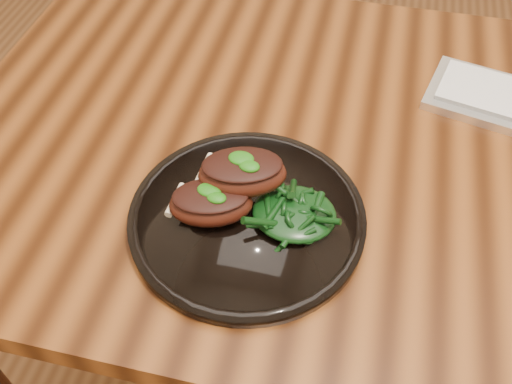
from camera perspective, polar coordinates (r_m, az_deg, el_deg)
desk at (r=0.94m, az=20.30°, el=-1.00°), size 1.60×0.80×0.75m
plate at (r=0.74m, az=-0.89°, el=-2.57°), size 0.31×0.31×0.02m
lamb_chop_front at (r=0.72m, az=-4.59°, el=-1.05°), size 0.12×0.10×0.05m
lamb_chop_back at (r=0.73m, az=-1.43°, el=1.99°), size 0.13×0.10×0.05m
herb_smear at (r=0.78m, az=-2.50°, el=2.09°), size 0.08×0.05×0.01m
greens_heap at (r=0.72m, az=3.88°, el=-1.81°), size 0.11×0.10×0.04m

